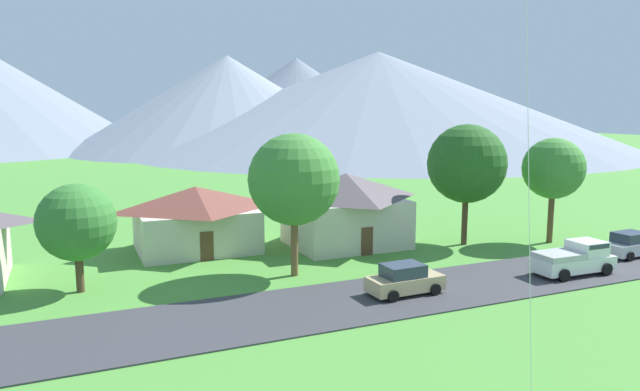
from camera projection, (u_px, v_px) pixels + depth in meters
road_strip at (302, 309)px, 29.47m from camera, size 160.00×6.80×0.08m
mountain_central_ridge at (297, 102)px, 161.66m from camera, size 73.09×73.09×24.29m
mountain_far_east_ridge at (378, 101)px, 145.20m from camera, size 125.84×125.84×24.36m
mountain_east_ridge at (228, 103)px, 143.78m from camera, size 78.24×78.24×23.32m
house_leftmost at (196, 217)px, 41.52m from camera, size 8.82×6.99×4.66m
house_right_center at (346, 208)px, 43.02m from camera, size 8.66×7.22×5.44m
tree_near_left at (467, 164)px, 42.79m from camera, size 5.86×5.86×9.06m
tree_left_of_center at (294, 180)px, 34.63m from camera, size 5.55×5.55×8.73m
tree_center at (77, 223)px, 31.74m from camera, size 4.29×4.29×6.11m
tree_right_of_center at (554, 169)px, 43.46m from camera, size 4.61×4.61×8.02m
parked_car_tan_west_end at (405, 280)px, 31.62m from camera, size 4.24×2.16×1.68m
parked_car_silver_mid_west at (631, 245)px, 39.80m from camera, size 4.27×2.22×1.68m
pickup_truck_white_west_side at (575, 258)px, 35.46m from camera, size 5.25×2.43×1.99m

